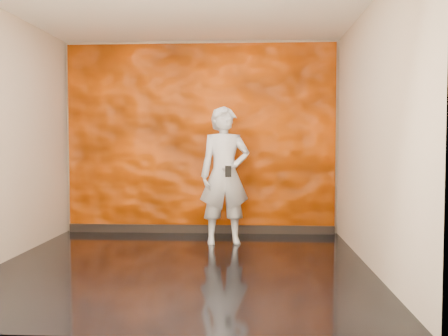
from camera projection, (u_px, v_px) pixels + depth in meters
room at (182, 136)px, 5.32m from camera, size 4.02×4.02×2.81m
feature_wall at (200, 139)px, 7.28m from camera, size 3.90×0.06×2.75m
baseboard at (200, 229)px, 7.31m from camera, size 3.90×0.04×0.12m
man at (225, 175)px, 6.53m from camera, size 0.72×0.54×1.80m
phone at (228, 171)px, 6.25m from camera, size 0.08×0.02×0.14m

